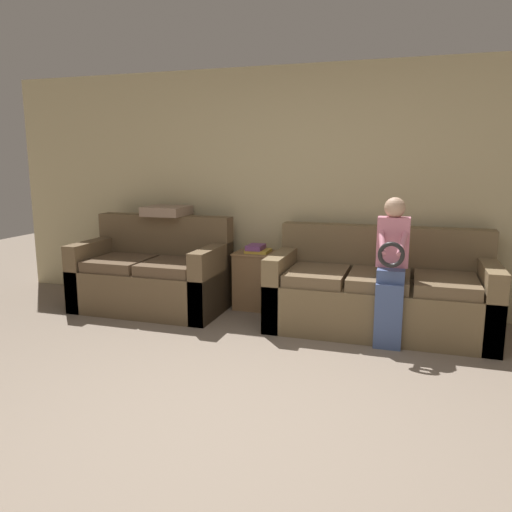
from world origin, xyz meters
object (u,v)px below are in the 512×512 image
side_shelf (257,279)px  child_left_seated (392,264)px  book_stack (257,249)px  throw_pillow (167,211)px  couch_side (153,277)px  couch_main (379,294)px

side_shelf → child_left_seated: bearing=-25.8°
child_left_seated → side_shelf: (-1.42, 0.69, -0.39)m
book_stack → child_left_seated: bearing=-25.6°
throw_pillow → book_stack: bearing=3.1°
couch_side → child_left_seated: child_left_seated is taller
child_left_seated → book_stack: size_ratio=5.02×
couch_side → side_shelf: bearing=18.1°
couch_side → side_shelf: (1.06, 0.35, -0.03)m
child_left_seated → throw_pillow: size_ratio=2.89×
side_shelf → throw_pillow: size_ratio=1.40×
child_left_seated → throw_pillow: 2.55m
couch_side → book_stack: bearing=17.8°
child_left_seated → couch_main: bearing=106.0°
couch_side → throw_pillow: bearing=82.6°
couch_main → book_stack: 1.38m
couch_main → child_left_seated: child_left_seated is taller
side_shelf → book_stack: (-0.00, -0.01, 0.34)m
book_stack → throw_pillow: size_ratio=0.58×
child_left_seated → side_shelf: size_ratio=2.07×
throw_pillow → side_shelf: bearing=3.4°
throw_pillow → couch_main: bearing=-5.8°
couch_main → child_left_seated: bearing=-74.0°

